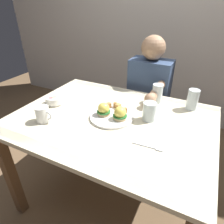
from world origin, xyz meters
TOP-DOWN VIEW (x-y plane):
  - ground_plane at (0.00, 0.00)m, footprint 6.00×6.00m
  - back_wall at (0.00, 1.50)m, footprint 4.80×0.10m
  - dining_table at (0.00, 0.00)m, footprint 1.20×0.90m
  - eggs_benedict_plate at (0.00, -0.00)m, footprint 0.27×0.27m
  - fruit_bowl at (-0.44, -0.01)m, footprint 0.12×0.12m
  - coffee_mug at (-0.34, -0.22)m, footprint 0.11×0.08m
  - fork at (0.29, -0.17)m, footprint 0.16×0.03m
  - water_glass_near at (0.19, 0.33)m, footprint 0.07×0.07m
  - water_glass_far at (0.21, 0.08)m, footprint 0.08×0.08m
  - water_glass_extra at (0.42, 0.33)m, footprint 0.07×0.07m
  - diner_person at (0.05, 0.60)m, footprint 0.34×0.54m

SIDE VIEW (x-z plane):
  - ground_plane at x=0.00m, z-range 0.00..0.00m
  - dining_table at x=0.00m, z-range 0.26..1.00m
  - diner_person at x=0.05m, z-range 0.08..1.22m
  - fork at x=0.29m, z-range 0.74..0.74m
  - eggs_benedict_plate at x=0.00m, z-range 0.72..0.81m
  - fruit_bowl at x=-0.44m, z-range 0.74..0.80m
  - water_glass_far at x=0.21m, z-range 0.73..0.85m
  - coffee_mug at x=-0.34m, z-range 0.74..0.84m
  - water_glass_near at x=0.19m, z-range 0.73..0.86m
  - water_glass_extra at x=0.42m, z-range 0.73..0.87m
  - back_wall at x=0.00m, z-range 0.00..2.60m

